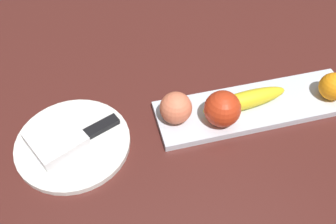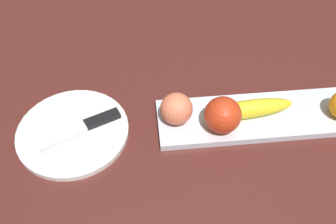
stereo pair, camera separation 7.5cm
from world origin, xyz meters
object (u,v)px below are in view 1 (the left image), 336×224
Objects in this scene: orange_near_apple at (333,86)px; dinner_plate at (73,143)px; peach at (176,108)px; knife at (92,132)px; apple at (222,109)px; banana at (245,100)px; folded_napkin at (56,140)px; fruit_tray at (255,107)px.

orange_near_apple reaches higher than dinner_plate.
peach reaches higher than knife.
orange_near_apple is 0.35m from peach.
apple reaches higher than peach.
banana is 0.37m from dinner_plate.
knife is at bearing -7.68° from apple.
banana reaches higher than knife.
folded_napkin is at bearing -1.70° from orange_near_apple.
peach is 0.18m from knife.
dinner_plate is at bearing 175.13° from banana.
folded_napkin is at bearing -0.00° from dinner_plate.
banana is at bearing -0.83° from fruit_tray.
apple reaches higher than banana.
folded_napkin is (0.40, 0.00, -0.01)m from banana.
folded_napkin is 0.07m from knife.
dinner_plate is (0.56, -0.02, -0.04)m from orange_near_apple.
orange_near_apple is at bearing 176.49° from peach.
banana is at bearing 155.91° from knife.
orange_near_apple reaches higher than folded_napkin.
apple is at bearing 15.69° from fruit_tray.
apple is (0.09, 0.03, 0.05)m from fruit_tray.
orange_near_apple is at bearing -178.18° from apple.
apple reaches higher than folded_napkin.
fruit_tray is 4.46× the size of folded_napkin.
folded_napkin reaches higher than knife.
dinner_plate is at bearing 0.00° from fruit_tray.
peach reaches higher than folded_napkin.
fruit_tray reaches higher than dinner_plate.
knife is at bearing 173.38° from banana.
apple is 0.26m from orange_near_apple.
dinner_plate is at bearing -8.65° from knife.
knife is (0.33, -0.01, -0.02)m from banana.
banana reaches higher than folded_napkin.
fruit_tray is 0.43m from folded_napkin.
fruit_tray is at bearing -180.00° from dinner_plate.
peach reaches higher than banana.
folded_napkin is (0.34, -0.03, -0.03)m from apple.
banana is at bearing 178.75° from peach.
orange_near_apple is at bearing 178.30° from folded_napkin.
apple is at bearing 149.90° from knife.
banana reaches higher than dinner_plate.
fruit_tray is 0.11m from apple.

